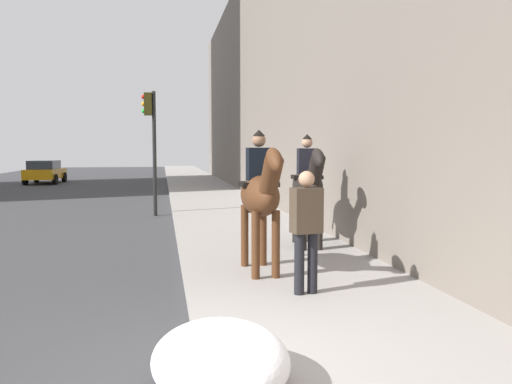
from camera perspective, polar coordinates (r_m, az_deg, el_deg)
The scene contains 7 objects.
sidewalk_slab at distance 5.34m, azimuth 14.13°, elevation -18.00°, with size 120.00×3.54×0.12m, color gray.
mounted_horse_near at distance 8.25m, azimuth 0.51°, elevation -0.16°, with size 2.15×0.61×2.31m.
mounted_horse_far at distance 10.56m, azimuth 5.77°, elevation 0.86°, with size 2.15×0.67×2.31m.
pedestrian_greeting at distance 7.11m, azimuth 5.57°, elevation -3.50°, with size 0.32×0.43×1.70m.
car_near_lane at distance 34.64m, azimuth -22.28°, elevation 2.12°, with size 3.96×2.06×1.44m.
traffic_light_near_curb at distance 16.65m, azimuth -11.48°, elevation 6.41°, with size 0.20×0.44×3.93m.
snow_pile_near at distance 4.51m, azimuth -3.94°, elevation -17.89°, with size 1.49×1.14×0.51m, color white.
Camera 1 is at (-4.47, 0.30, 2.11)m, focal length 36.22 mm.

